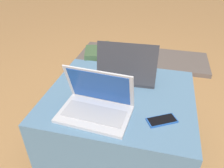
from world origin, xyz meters
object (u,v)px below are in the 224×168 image
at_px(laptop_far, 127,71).
at_px(cell_phone, 162,120).
at_px(backpack, 107,75).
at_px(laptop_near, 96,104).

bearing_deg(laptop_far, cell_phone, 121.66).
bearing_deg(cell_phone, backpack, 4.55).
bearing_deg(laptop_far, backpack, -58.71).
relative_size(laptop_near, backpack, 0.70).
relative_size(cell_phone, backpack, 0.30).
distance_m(laptop_far, cell_phone, 0.41).
xyz_separation_m(laptop_far, backpack, (-0.21, 0.31, -0.25)).
distance_m(laptop_near, cell_phone, 0.32).
bearing_deg(laptop_near, laptop_far, 79.77).
xyz_separation_m(laptop_near, cell_phone, (0.32, 0.01, -0.04)).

